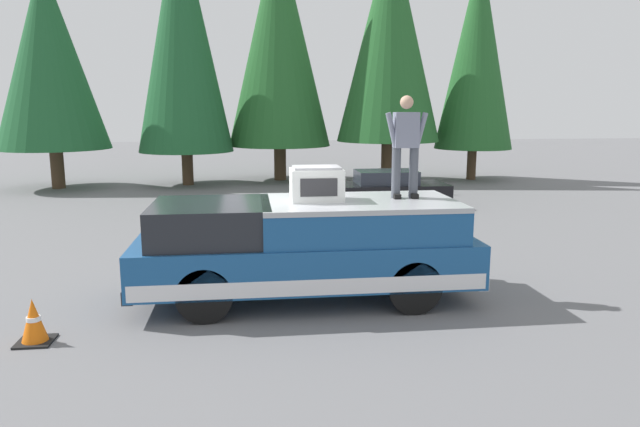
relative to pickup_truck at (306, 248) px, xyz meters
name	(u,v)px	position (x,y,z in m)	size (l,w,h in m)	color
ground_plane	(264,294)	(0.34, 0.70, -0.87)	(90.00, 90.00, 0.00)	slate
pickup_truck	(306,248)	(0.00, 0.00, 0.00)	(2.01, 5.54, 1.65)	navy
compressor_unit	(317,184)	(0.05, -0.18, 1.05)	(0.65, 0.84, 0.56)	silver
person_on_truck_bed	(406,144)	(0.17, -1.68, 1.68)	(0.29, 0.72, 1.69)	#4C515B
parked_car_black	(383,189)	(8.72, -3.36, -0.29)	(1.64, 4.10, 1.16)	black
traffic_cone	(34,322)	(-1.36, 3.85, -0.58)	(0.47, 0.47, 0.62)	black
conifer_far_left	(477,51)	(15.17, -8.84, 4.61)	(3.31, 3.31, 9.63)	#4C3826
conifer_left	(390,35)	(14.93, -4.99, 5.16)	(4.30, 4.30, 10.37)	#4C3826
conifer_center_left	(279,38)	(16.02, -0.48, 5.12)	(4.34, 4.34, 10.52)	#4C3826
conifer_center_right	(182,32)	(14.90, 3.36, 5.15)	(3.77, 3.77, 10.71)	#4C3826
conifer_right	(48,56)	(14.49, 8.31, 4.15)	(4.18, 4.18, 8.53)	#4C3826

